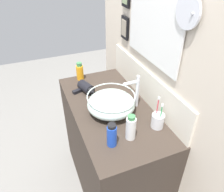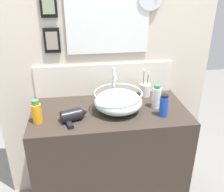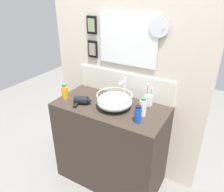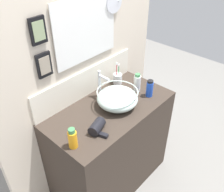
{
  "view_description": "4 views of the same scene",
  "coord_description": "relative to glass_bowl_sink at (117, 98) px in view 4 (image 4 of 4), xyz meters",
  "views": [
    {
      "loc": [
        1.12,
        -0.45,
        1.79
      ],
      "look_at": [
        0.02,
        0.0,
        0.98
      ],
      "focal_mm": 35.0,
      "sensor_mm": 36.0,
      "label": 1
    },
    {
      "loc": [
        -0.2,
        -1.45,
        1.66
      ],
      "look_at": [
        0.02,
        0.0,
        0.98
      ],
      "focal_mm": 40.0,
      "sensor_mm": 36.0,
      "label": 2
    },
    {
      "loc": [
        0.88,
        -1.5,
        1.83
      ],
      "look_at": [
        0.02,
        0.0,
        0.98
      ],
      "focal_mm": 35.0,
      "sensor_mm": 36.0,
      "label": 3
    },
    {
      "loc": [
        -1.1,
        -1.02,
        2.06
      ],
      "look_at": [
        0.02,
        0.0,
        0.98
      ],
      "focal_mm": 40.0,
      "sensor_mm": 36.0,
      "label": 4
    }
  ],
  "objects": [
    {
      "name": "glass_bowl_sink",
      "position": [
        0.0,
        0.0,
        0.0
      ],
      "size": [
        0.31,
        0.31,
        0.13
      ],
      "color": "silver",
      "rests_on": "vanity_counter"
    },
    {
      "name": "back_panel",
      "position": [
        -0.05,
        0.31,
        0.24
      ],
      "size": [
        1.59,
        0.1,
        2.38
      ],
      "color": "beige",
      "rests_on": "ground"
    },
    {
      "name": "vanity_counter",
      "position": [
        -0.05,
        0.02,
        -0.51
      ],
      "size": [
        1.03,
        0.53,
        0.88
      ],
      "primitive_type": "cube",
      "color": "#382D26",
      "rests_on": "ground"
    },
    {
      "name": "shampoo_bottle",
      "position": [
        0.27,
        -0.11,
        0.0
      ],
      "size": [
        0.05,
        0.05,
        0.15
      ],
      "color": "blue",
      "rests_on": "vanity_counter"
    },
    {
      "name": "lotion_bottle",
      "position": [
        -0.5,
        -0.07,
        -0.0
      ],
      "size": [
        0.06,
        0.06,
        0.15
      ],
      "color": "orange",
      "rests_on": "vanity_counter"
    },
    {
      "name": "faucet",
      "position": [
        -0.0,
        0.18,
        0.06
      ],
      "size": [
        0.02,
        0.12,
        0.24
      ],
      "color": "silver",
      "rests_on": "vanity_counter"
    },
    {
      "name": "soap_dispenser",
      "position": [
        0.26,
        0.01,
        0.01
      ],
      "size": [
        0.06,
        0.06,
        0.16
      ],
      "color": "white",
      "rests_on": "vanity_counter"
    },
    {
      "name": "hair_drier",
      "position": [
        -0.29,
        -0.08,
        -0.03
      ],
      "size": [
        0.18,
        0.17,
        0.08
      ],
      "color": "black",
      "rests_on": "vanity_counter"
    },
    {
      "name": "toothbrush_cup",
      "position": [
        0.24,
        0.21,
        -0.02
      ],
      "size": [
        0.08,
        0.08,
        0.21
      ],
      "color": "silver",
      "rests_on": "vanity_counter"
    },
    {
      "name": "ground_plane",
      "position": [
        -0.05,
        0.02,
        -0.95
      ],
      "size": [
        6.0,
        6.0,
        0.0
      ],
      "primitive_type": "plane",
      "color": "gray"
    }
  ]
}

